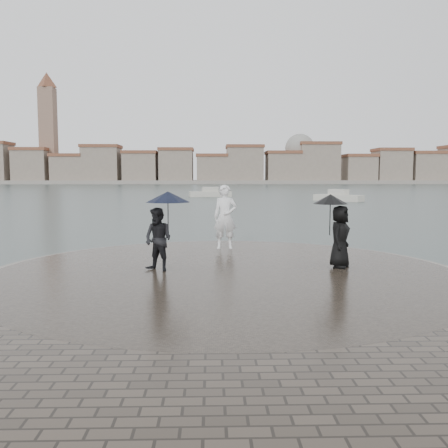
{
  "coord_description": "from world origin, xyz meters",
  "views": [
    {
      "loc": [
        -0.36,
        -9.09,
        2.8
      ],
      "look_at": [
        0.0,
        4.8,
        1.45
      ],
      "focal_mm": 40.0,
      "sensor_mm": 36.0,
      "label": 1
    }
  ],
  "objects": [
    {
      "name": "boats",
      "position": [
        6.6,
        51.21,
        0.38
      ],
      "size": [
        19.52,
        15.24,
        1.5
      ],
      "color": "beige",
      "rests_on": "ground"
    },
    {
      "name": "far_skyline",
      "position": [
        -6.29,
        160.71,
        5.61
      ],
      "size": [
        260.0,
        20.0,
        37.0
      ],
      "color": "gray",
      "rests_on": "ground"
    },
    {
      "name": "kerb_ring",
      "position": [
        0.0,
        3.5,
        0.16
      ],
      "size": [
        12.5,
        12.5,
        0.32
      ],
      "primitive_type": "cylinder",
      "color": "gray",
      "rests_on": "ground"
    },
    {
      "name": "quay_tip",
      "position": [
        0.0,
        3.5,
        0.18
      ],
      "size": [
        11.9,
        11.9,
        0.36
      ],
      "primitive_type": "cylinder",
      "color": "#2D261E",
      "rests_on": "ground"
    },
    {
      "name": "visitor_right",
      "position": [
        3.0,
        3.97,
        1.43
      ],
      "size": [
        1.14,
        1.04,
        1.95
      ],
      "color": "black",
      "rests_on": "quay_tip"
    },
    {
      "name": "statue",
      "position": [
        0.11,
        7.5,
        1.43
      ],
      "size": [
        0.78,
        0.52,
        2.13
      ],
      "primitive_type": "imported",
      "rotation": [
        0.0,
        0.0,
        -0.01
      ],
      "color": "white",
      "rests_on": "quay_tip"
    },
    {
      "name": "ground",
      "position": [
        0.0,
        0.0,
        0.0
      ],
      "size": [
        400.0,
        400.0,
        0.0
      ],
      "primitive_type": "plane",
      "color": "#2B3835",
      "rests_on": "ground"
    },
    {
      "name": "visitor_left",
      "position": [
        -1.64,
        3.64,
        1.52
      ],
      "size": [
        1.33,
        1.16,
        2.04
      ],
      "color": "black",
      "rests_on": "quay_tip"
    }
  ]
}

